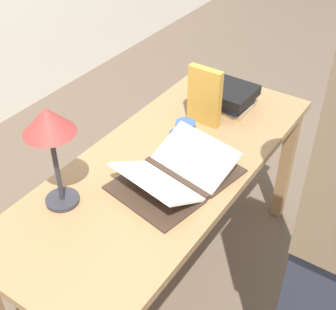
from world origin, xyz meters
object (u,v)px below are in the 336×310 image
at_px(reading_lamp, 49,128).
at_px(coffee_mug, 185,131).
at_px(open_book, 176,173).
at_px(book_stack_tall, 226,96).
at_px(book_standing_upright, 205,97).

relative_size(reading_lamp, coffee_mug, 3.97).
relative_size(open_book, book_stack_tall, 2.00).
xyz_separation_m(reading_lamp, coffee_mug, (0.58, -0.16, -0.28)).
relative_size(book_stack_tall, book_standing_upright, 0.96).
relative_size(open_book, coffee_mug, 5.15).
bearing_deg(book_stack_tall, coffee_mug, 177.21).
bearing_deg(reading_lamp, coffee_mug, -15.74).
relative_size(book_stack_tall, coffee_mug, 2.58).
relative_size(book_stack_tall, reading_lamp, 0.65).
bearing_deg(book_stack_tall, book_standing_upright, 174.52).
relative_size(book_standing_upright, reading_lamp, 0.68).
distance_m(book_stack_tall, reading_lamp, 0.97).
distance_m(book_standing_upright, coffee_mug, 0.18).
xyz_separation_m(book_standing_upright, coffee_mug, (-0.16, -0.00, -0.09)).
xyz_separation_m(open_book, reading_lamp, (-0.33, 0.28, 0.29)).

